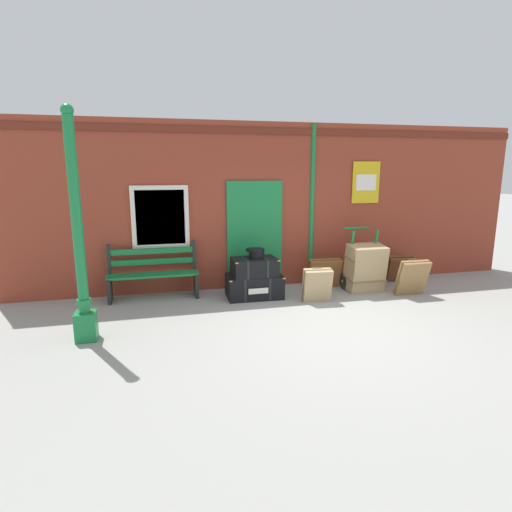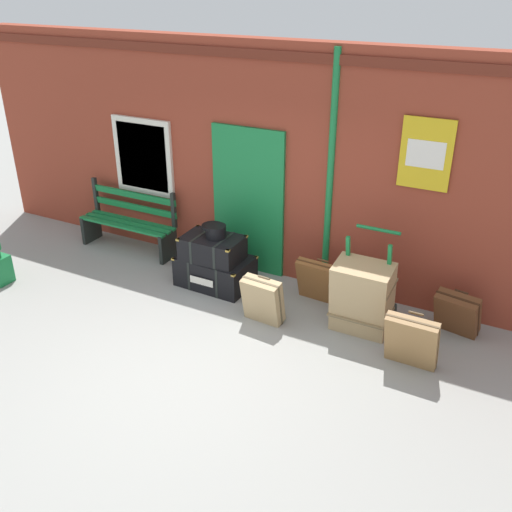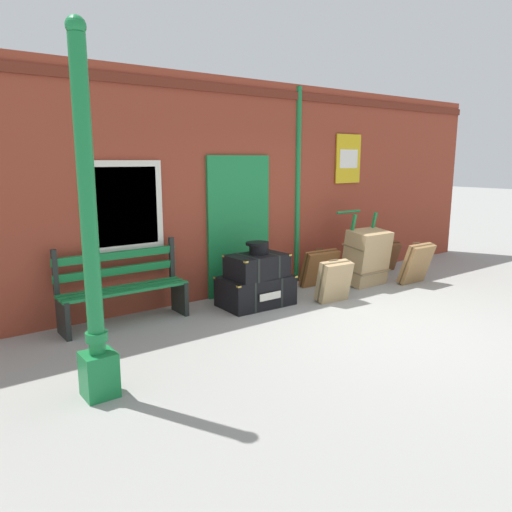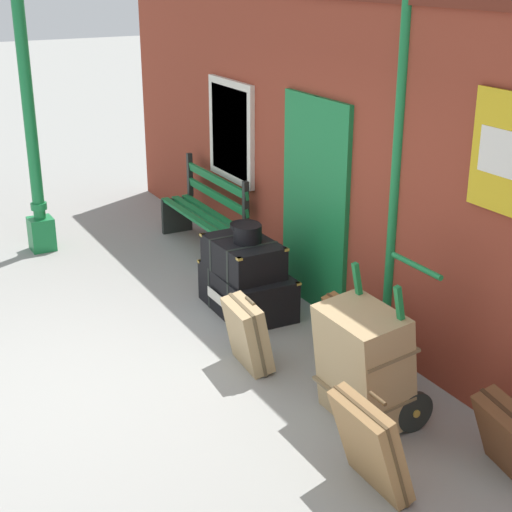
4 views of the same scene
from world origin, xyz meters
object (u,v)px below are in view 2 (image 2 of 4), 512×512
steamer_trunk_base (215,271)px  suitcase_umber (263,300)px  suitcase_brown (411,341)px  suitcase_oxblood (321,282)px  round_hatbox (215,230)px  platform_bench (129,222)px  porters_trolley (365,304)px  large_brown_trunk (362,297)px  steamer_trunk_middle (212,248)px  suitcase_tan (457,313)px

steamer_trunk_base → suitcase_umber: size_ratio=1.65×
steamer_trunk_base → suitcase_brown: suitcase_brown is taller
suitcase_oxblood → round_hatbox: bearing=-170.0°
platform_bench → suitcase_brown: size_ratio=2.30×
round_hatbox → suitcase_umber: round_hatbox is taller
suitcase_umber → steamer_trunk_base: bearing=152.2°
porters_trolley → round_hatbox: bearing=-179.1°
suitcase_oxblood → suitcase_brown: bearing=-31.6°
steamer_trunk_base → suitcase_brown: 2.94m
round_hatbox → large_brown_trunk: large_brown_trunk is taller
platform_bench → large_brown_trunk: 3.98m
suitcase_umber → suitcase_brown: suitcase_brown is taller
steamer_trunk_base → suitcase_oxblood: bearing=9.1°
porters_trolley → suitcase_umber: size_ratio=1.92×
suitcase_umber → suitcase_oxblood: (0.46, 0.77, -0.00)m
platform_bench → steamer_trunk_middle: bearing=-13.5°
round_hatbox → suitcase_oxblood: round_hatbox is taller
round_hatbox → suitcase_oxblood: size_ratio=0.50×
steamer_trunk_middle → round_hatbox: bearing=28.6°
steamer_trunk_middle → suitcase_tan: (3.20, 0.34, -0.29)m
steamer_trunk_base → large_brown_trunk: (2.15, -0.16, 0.25)m
platform_bench → suitcase_tan: (4.99, -0.09, -0.16)m
suitcase_umber → suitcase_tan: bearing=21.1°
suitcase_tan → suitcase_brown: (-0.32, -0.92, 0.06)m
round_hatbox → platform_bench: bearing=167.4°
platform_bench → suitcase_brown: 4.77m
large_brown_trunk → suitcase_oxblood: 0.80m
large_brown_trunk → platform_bench: bearing=172.1°
steamer_trunk_base → large_brown_trunk: size_ratio=1.11×
suitcase_tan → suitcase_oxblood: size_ratio=0.86×
large_brown_trunk → steamer_trunk_middle: bearing=176.8°
platform_bench → round_hatbox: (1.83, -0.41, 0.39)m
porters_trolley → steamer_trunk_base: bearing=-179.6°
large_brown_trunk → suitcase_brown: size_ratio=1.33×
round_hatbox → porters_trolley: (2.12, 0.03, -0.57)m
round_hatbox → porters_trolley: 2.20m
suitcase_brown → suitcase_tan: bearing=70.6°
large_brown_trunk → suitcase_brown: large_brown_trunk is taller
steamer_trunk_middle → large_brown_trunk: bearing=-3.2°
suitcase_tan → suitcase_brown: bearing=-109.4°
platform_bench → suitcase_tan: bearing=-1.0°
platform_bench → steamer_trunk_base: (1.79, -0.39, -0.23)m
large_brown_trunk → suitcase_brown: bearing=-32.6°
platform_bench → round_hatbox: size_ratio=4.79×
suitcase_tan → steamer_trunk_base: bearing=-174.6°
suitcase_oxblood → suitcase_umber: bearing=-120.8°
suitcase_oxblood → steamer_trunk_middle: bearing=-169.4°
porters_trolley → large_brown_trunk: (-0.00, -0.18, 0.19)m
round_hatbox → suitcase_oxblood: 1.57m
steamer_trunk_base → suitcase_tan: (3.20, 0.30, 0.08)m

